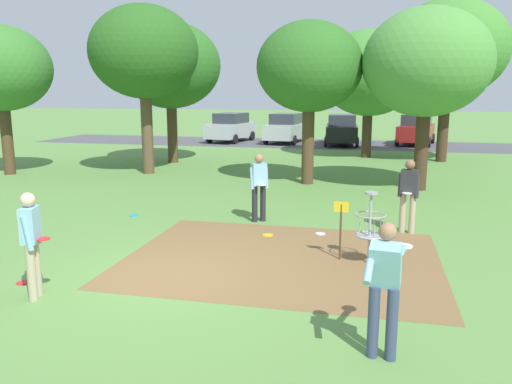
% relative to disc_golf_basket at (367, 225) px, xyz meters
% --- Properties ---
extents(ground_plane, '(160.00, 160.00, 0.00)m').
position_rel_disc_golf_basket_xyz_m(ground_plane, '(-3.34, -1.67, -0.75)').
color(ground_plane, '#5B8942').
extents(dirt_tee_pad, '(6.06, 4.77, 0.01)m').
position_rel_disc_golf_basket_xyz_m(dirt_tee_pad, '(-1.61, -0.10, -0.75)').
color(dirt_tee_pad, brown).
rests_on(dirt_tee_pad, ground).
extents(disc_golf_basket, '(0.98, 0.58, 1.39)m').
position_rel_disc_golf_basket_xyz_m(disc_golf_basket, '(0.00, 0.00, 0.00)').
color(disc_golf_basket, '#9E9EA3').
rests_on(disc_golf_basket, ground).
extents(player_foreground_watching, '(0.49, 0.43, 1.71)m').
position_rel_disc_golf_basket_xyz_m(player_foreground_watching, '(0.89, 2.35, 0.21)').
color(player_foreground_watching, tan).
rests_on(player_foreground_watching, ground).
extents(player_throwing, '(0.48, 0.45, 1.71)m').
position_rel_disc_golf_basket_xyz_m(player_throwing, '(-2.68, 2.62, 0.21)').
color(player_throwing, '#232328').
rests_on(player_throwing, ground).
extents(player_waiting_left, '(0.60, 1.07, 1.71)m').
position_rel_disc_golf_basket_xyz_m(player_waiting_left, '(0.27, -3.58, 0.23)').
color(player_waiting_left, '#384260').
rests_on(player_waiting_left, ground).
extents(player_waiting_right, '(0.44, 0.50, 1.71)m').
position_rel_disc_golf_basket_xyz_m(player_waiting_right, '(-5.07, -2.91, 0.21)').
color(player_waiting_right, tan).
rests_on(player_waiting_right, ground).
extents(frisbee_near_basket, '(0.22, 0.22, 0.02)m').
position_rel_disc_golf_basket_xyz_m(frisbee_near_basket, '(-6.03, 2.43, -0.74)').
color(frisbee_near_basket, '#1E93DB').
rests_on(frisbee_near_basket, ground).
extents(frisbee_by_tee, '(0.24, 0.24, 0.02)m').
position_rel_disc_golf_basket_xyz_m(frisbee_by_tee, '(-2.20, 1.40, -0.74)').
color(frisbee_by_tee, gold).
rests_on(frisbee_by_tee, ground).
extents(frisbee_mid_grass, '(0.21, 0.21, 0.02)m').
position_rel_disc_golf_basket_xyz_m(frisbee_mid_grass, '(-5.70, -2.42, -0.74)').
color(frisbee_mid_grass, red).
rests_on(frisbee_mid_grass, ground).
extents(frisbee_far_left, '(0.23, 0.23, 0.02)m').
position_rel_disc_golf_basket_xyz_m(frisbee_far_left, '(-1.04, 1.79, -0.74)').
color(frisbee_far_left, white).
rests_on(frisbee_far_left, ground).
extents(tree_near_left, '(4.07, 4.07, 5.86)m').
position_rel_disc_golf_basket_xyz_m(tree_near_left, '(1.60, 7.95, 3.35)').
color(tree_near_left, '#422D1E').
rests_on(tree_near_left, ground).
extents(tree_near_right, '(3.80, 3.80, 5.70)m').
position_rel_disc_golf_basket_xyz_m(tree_near_right, '(-13.92, 7.69, 3.30)').
color(tree_near_right, '#4C3823').
rests_on(tree_near_right, ground).
extents(tree_mid_left, '(4.82, 4.82, 6.13)m').
position_rel_disc_golf_basket_xyz_m(tree_mid_left, '(-0.29, 16.20, 3.31)').
color(tree_mid_left, '#422D1E').
rests_on(tree_mid_left, ground).
extents(tree_mid_center, '(3.62, 3.62, 5.58)m').
position_rel_disc_golf_basket_xyz_m(tree_mid_center, '(-2.19, 8.24, 3.26)').
color(tree_mid_center, '#4C3823').
rests_on(tree_mid_center, ground).
extents(tree_mid_right, '(4.16, 4.16, 6.47)m').
position_rel_disc_golf_basket_xyz_m(tree_mid_right, '(-8.66, 9.12, 3.92)').
color(tree_mid_right, brown).
rests_on(tree_mid_right, ground).
extents(tree_far_left, '(5.20, 5.20, 7.29)m').
position_rel_disc_golf_basket_xyz_m(tree_far_left, '(3.15, 15.40, 4.30)').
color(tree_far_left, '#422D1E').
rests_on(tree_far_left, ground).
extents(tree_far_center, '(4.48, 4.48, 6.26)m').
position_rel_disc_golf_basket_xyz_m(tree_far_center, '(-8.93, 12.36, 3.58)').
color(tree_far_center, '#4C3823').
rests_on(tree_far_center, ground).
extents(parking_lot_strip, '(36.00, 6.00, 0.01)m').
position_rel_disc_golf_basket_xyz_m(parking_lot_strip, '(-3.34, 22.20, -0.75)').
color(parking_lot_strip, '#4C4C51').
rests_on(parking_lot_strip, ground).
extents(parked_car_leftmost, '(2.52, 4.45, 1.84)m').
position_rel_disc_golf_basket_xyz_m(parked_car_leftmost, '(-8.97, 22.36, 0.17)').
color(parked_car_leftmost, '#B2B7BC').
rests_on(parked_car_leftmost, ground).
extents(parked_car_center_left, '(2.30, 4.37, 1.84)m').
position_rel_disc_golf_basket_xyz_m(parked_car_center_left, '(-5.40, 22.42, 0.17)').
color(parked_car_center_left, '#B2B7BC').
rests_on(parked_car_center_left, ground).
extents(parked_car_center_right, '(2.19, 4.31, 1.84)m').
position_rel_disc_golf_basket_xyz_m(parked_car_center_right, '(-1.87, 21.88, 0.17)').
color(parked_car_center_right, black).
rests_on(parked_car_center_right, ground).
extents(parked_car_rightmost, '(2.55, 4.46, 1.84)m').
position_rel_disc_golf_basket_xyz_m(parked_car_rightmost, '(2.54, 22.98, 0.17)').
color(parked_car_rightmost, maroon).
rests_on(parked_car_rightmost, ground).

